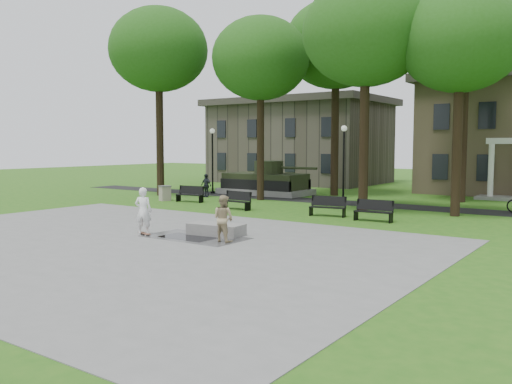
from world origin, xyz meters
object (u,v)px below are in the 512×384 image
at_px(skateboarder, 143,211).
at_px(park_bench_0, 191,194).
at_px(trash_bin, 165,193).
at_px(concrete_block, 216,229).
at_px(friend_watching, 223,218).

height_order(skateboarder, park_bench_0, skateboarder).
distance_m(skateboarder, trash_bin, 13.28).
relative_size(skateboarder, trash_bin, 1.95).
bearing_deg(trash_bin, concrete_block, -37.19).
relative_size(concrete_block, friend_watching, 1.28).
distance_m(concrete_block, trash_bin, 13.92).
relative_size(friend_watching, park_bench_0, 0.93).
bearing_deg(skateboarder, trash_bin, -72.93).
distance_m(concrete_block, friend_watching, 1.65).
height_order(friend_watching, park_bench_0, friend_watching).
xyz_separation_m(concrete_block, trash_bin, (-11.09, 8.41, 0.24)).
xyz_separation_m(concrete_block, skateboarder, (-2.37, -1.59, 0.71)).
bearing_deg(friend_watching, skateboarder, 12.92).
bearing_deg(park_bench_0, concrete_block, -51.22).
height_order(skateboarder, friend_watching, skateboarder).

